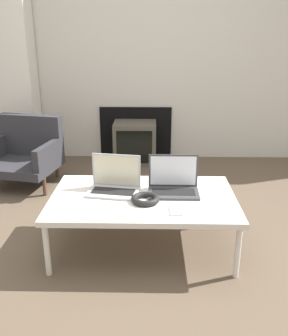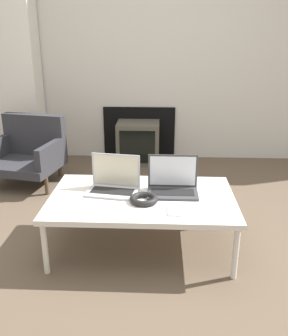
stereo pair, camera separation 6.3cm
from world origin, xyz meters
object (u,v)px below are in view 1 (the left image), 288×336
headphones (145,199)px  phone (176,211)px  laptop_right (173,184)px  tv (135,143)px  laptop_left (114,183)px  armchair (25,151)px

headphones → phone: headphones is taller
laptop_right → phone: bearing=-89.7°
phone → tv: tv is taller
laptop_left → tv: bearing=96.7°
laptop_left → phone: laptop_left is taller
laptop_left → laptop_right: same height
phone → tv: size_ratio=0.26×
laptop_left → armchair: bearing=140.8°
headphones → phone: 0.23m
phone → headphones: bearing=144.4°
tv → phone: bearing=-80.5°
laptop_left → laptop_right: bearing=8.9°
laptop_right → headphones: (-0.19, -0.17, -0.04)m
headphones → armchair: armchair is taller
laptop_right → tv: bearing=101.5°
tv → armchair: bearing=-148.8°
tv → armchair: size_ratio=0.63×
laptop_left → armchair: size_ratio=0.50×
laptop_left → headphones: 0.28m
laptop_left → laptop_right: size_ratio=1.08×
laptop_left → tv: 1.74m
headphones → tv: (-0.15, 1.90, -0.17)m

